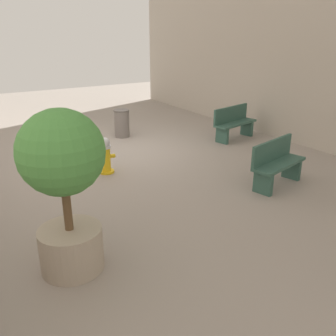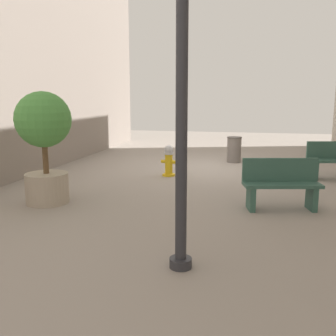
# 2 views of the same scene
# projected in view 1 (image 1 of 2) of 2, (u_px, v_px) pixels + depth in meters

# --- Properties ---
(ground_plane) EXTENTS (23.40, 23.40, 0.00)m
(ground_plane) POSITION_uv_depth(u_px,v_px,m) (119.00, 150.00, 9.92)
(ground_plane) COLOR gray
(fire_hydrant) EXTENTS (0.43, 0.41, 0.82)m
(fire_hydrant) POSITION_uv_depth(u_px,v_px,m) (106.00, 155.00, 8.19)
(fire_hydrant) COLOR gold
(fire_hydrant) RESTS_ON ground_plane
(bench_near) EXTENTS (1.57, 0.74, 0.95)m
(bench_near) POSITION_uv_depth(u_px,v_px,m) (234.00, 123.00, 10.75)
(bench_near) COLOR #33594C
(bench_near) RESTS_ON ground_plane
(bench_far) EXTENTS (1.48, 0.74, 0.95)m
(bench_far) POSITION_uv_depth(u_px,v_px,m) (276.00, 163.00, 7.50)
(bench_far) COLOR #33594C
(bench_far) RESTS_ON ground_plane
(planter_tree) EXTENTS (1.07, 1.07, 2.19)m
(planter_tree) POSITION_uv_depth(u_px,v_px,m) (64.00, 179.00, 4.54)
(planter_tree) COLOR tan
(planter_tree) RESTS_ON ground_plane
(trash_bin) EXTENTS (0.47, 0.47, 0.82)m
(trash_bin) POSITION_uv_depth(u_px,v_px,m) (122.00, 123.00, 10.99)
(trash_bin) COLOR slate
(trash_bin) RESTS_ON ground_plane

